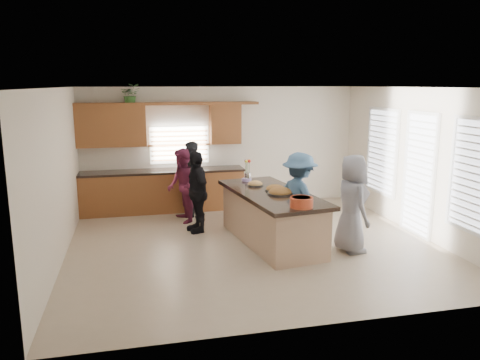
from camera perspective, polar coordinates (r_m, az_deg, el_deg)
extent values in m
plane|color=tan|center=(8.58, 1.58, -7.85)|extent=(6.50, 6.50, 0.00)
cube|color=silver|center=(11.11, -2.24, 4.07)|extent=(6.50, 0.02, 2.80)
cube|color=silver|center=(5.43, 9.59, -4.10)|extent=(6.50, 0.02, 2.80)
cube|color=silver|center=(8.05, -21.36, 0.39)|extent=(0.02, 6.00, 2.80)
cube|color=silver|center=(9.55, 20.88, 2.08)|extent=(0.02, 6.00, 2.80)
cube|color=white|center=(8.09, 1.69, 11.21)|extent=(6.50, 6.00, 0.02)
cube|color=brown|center=(10.81, -9.35, -1.41)|extent=(3.65, 0.62, 0.90)
cube|color=black|center=(10.71, -9.43, 1.07)|extent=(3.70, 0.65, 0.05)
cube|color=brown|center=(10.70, -15.45, 6.34)|extent=(1.50, 0.36, 0.90)
cube|color=brown|center=(10.89, -1.83, 6.83)|extent=(0.70, 0.36, 0.90)
cube|color=brown|center=(10.69, -8.66, 9.20)|extent=(4.05, 0.40, 0.06)
cube|color=brown|center=(10.92, -7.38, 4.25)|extent=(1.35, 0.08, 0.85)
cube|color=white|center=(10.63, 16.90, 3.37)|extent=(0.06, 1.10, 1.75)
cube|color=white|center=(9.49, 20.96, 0.63)|extent=(0.06, 0.85, 2.25)
cube|color=white|center=(8.27, 26.81, 0.38)|extent=(0.06, 1.10, 1.75)
cube|color=tan|center=(8.57, 3.86, -4.78)|extent=(1.34, 2.61, 0.88)
cube|color=black|center=(8.45, 3.91, -1.69)|extent=(1.51, 2.83, 0.07)
cube|color=black|center=(8.69, 3.83, -7.31)|extent=(1.25, 2.52, 0.08)
cylinder|color=black|center=(8.30, 4.92, -1.62)|extent=(0.46, 0.46, 0.02)
ellipsoid|color=#B87239|center=(8.30, 4.93, -1.50)|extent=(0.41, 0.41, 0.19)
cylinder|color=black|center=(8.56, 4.34, -1.20)|extent=(0.38, 0.38, 0.02)
ellipsoid|color=#B87239|center=(8.56, 4.34, -1.08)|extent=(0.35, 0.35, 0.16)
cylinder|color=black|center=(8.96, 1.87, -0.60)|extent=(0.32, 0.32, 0.02)
ellipsoid|color=tan|center=(8.95, 1.87, -0.49)|extent=(0.28, 0.28, 0.13)
cylinder|color=#CA4624|center=(7.43, 7.51, -2.71)|extent=(0.36, 0.36, 0.16)
cylinder|color=beige|center=(7.41, 7.52, -2.24)|extent=(0.30, 0.30, 0.04)
cylinder|color=white|center=(7.70, 8.51, -2.49)|extent=(0.09, 0.09, 0.09)
cylinder|color=#AB8ECF|center=(9.38, 0.81, 0.05)|extent=(0.20, 0.20, 0.05)
cylinder|color=silver|center=(9.37, 0.95, 0.39)|extent=(0.13, 0.13, 0.16)
imported|color=#356729|center=(10.65, -13.19, 10.10)|extent=(0.44, 0.38, 0.46)
imported|color=black|center=(10.25, -6.09, 0.10)|extent=(0.45, 0.64, 1.65)
imported|color=maroon|center=(9.80, -7.02, -0.71)|extent=(0.69, 0.83, 1.56)
imported|color=black|center=(9.15, -5.28, -1.43)|extent=(0.58, 1.00, 1.60)
imported|color=#3F658B|center=(8.45, 7.23, -2.30)|extent=(1.00, 1.24, 1.68)
imported|color=gray|center=(8.24, 13.49, -2.83)|extent=(0.55, 0.84, 1.70)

